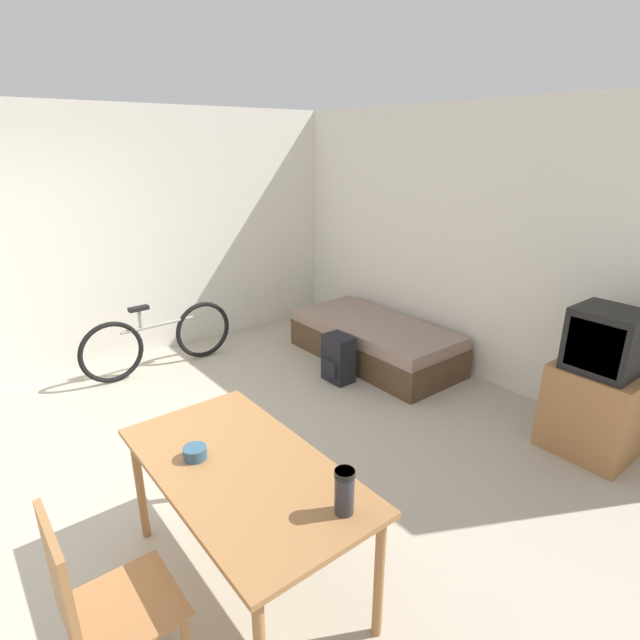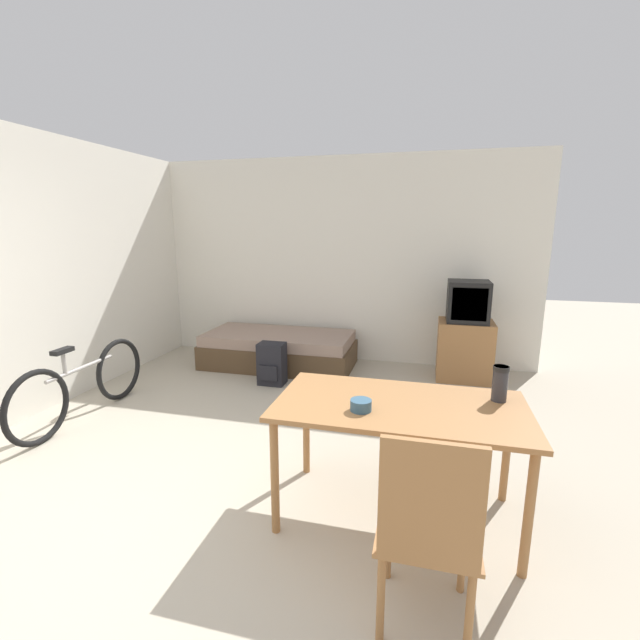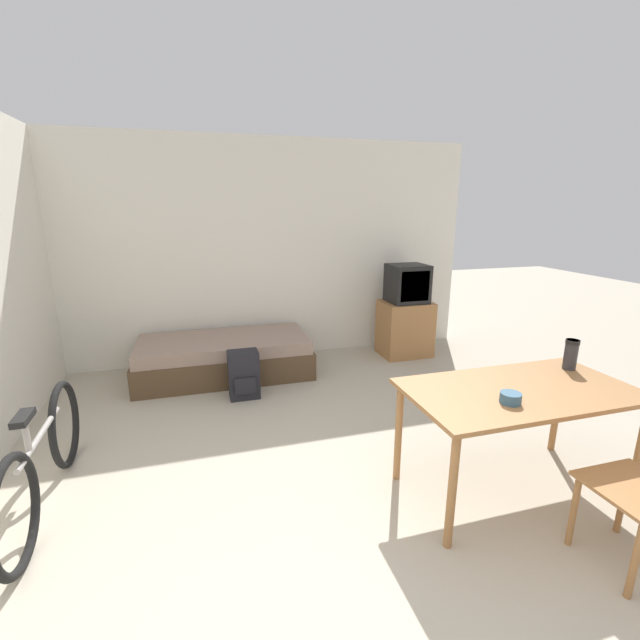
{
  "view_description": "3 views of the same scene",
  "coord_description": "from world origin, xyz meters",
  "px_view_note": "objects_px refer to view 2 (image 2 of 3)",
  "views": [
    {
      "loc": [
        3.19,
        -0.3,
        2.34
      ],
      "look_at": [
        0.21,
        2.06,
        0.97
      ],
      "focal_mm": 28.0,
      "sensor_mm": 36.0,
      "label": 1
    },
    {
      "loc": [
        1.37,
        -1.72,
        1.79
      ],
      "look_at": [
        0.35,
        2.29,
        0.89
      ],
      "focal_mm": 24.0,
      "sensor_mm": 36.0,
      "label": 2
    },
    {
      "loc": [
        -0.72,
        -1.37,
        1.9
      ],
      "look_at": [
        0.35,
        2.32,
        0.87
      ],
      "focal_mm": 24.0,
      "sensor_mm": 36.0,
      "label": 3
    }
  ],
  "objects_px": {
    "mate_bowl": "(361,405)",
    "dining_table": "(399,416)",
    "bicycle": "(83,385)",
    "daybed": "(279,350)",
    "backpack": "(272,364)",
    "wooden_chair": "(428,526)",
    "thermos_flask": "(500,382)",
    "tv": "(465,335)"
  },
  "relations": [
    {
      "from": "mate_bowl",
      "to": "dining_table",
      "type": "bearing_deg",
      "value": 36.66
    },
    {
      "from": "dining_table",
      "to": "bicycle",
      "type": "bearing_deg",
      "value": 166.95
    },
    {
      "from": "daybed",
      "to": "backpack",
      "type": "xyz_separation_m",
      "value": [
        0.15,
        -0.66,
        0.02
      ]
    },
    {
      "from": "dining_table",
      "to": "mate_bowl",
      "type": "distance_m",
      "value": 0.29
    },
    {
      "from": "wooden_chair",
      "to": "backpack",
      "type": "relative_size",
      "value": 2.04
    },
    {
      "from": "daybed",
      "to": "thermos_flask",
      "type": "height_order",
      "value": "thermos_flask"
    },
    {
      "from": "dining_table",
      "to": "bicycle",
      "type": "relative_size",
      "value": 0.9
    },
    {
      "from": "wooden_chair",
      "to": "dining_table",
      "type": "bearing_deg",
      "value": 102.8
    },
    {
      "from": "tv",
      "to": "thermos_flask",
      "type": "bearing_deg",
      "value": -90.17
    },
    {
      "from": "bicycle",
      "to": "thermos_flask",
      "type": "bearing_deg",
      "value": -7.98
    },
    {
      "from": "tv",
      "to": "bicycle",
      "type": "relative_size",
      "value": 0.72
    },
    {
      "from": "daybed",
      "to": "wooden_chair",
      "type": "relative_size",
      "value": 1.94
    },
    {
      "from": "tv",
      "to": "thermos_flask",
      "type": "distance_m",
      "value": 2.57
    },
    {
      "from": "bicycle",
      "to": "backpack",
      "type": "xyz_separation_m",
      "value": [
        1.41,
        1.31,
        -0.09
      ]
    },
    {
      "from": "dining_table",
      "to": "wooden_chair",
      "type": "bearing_deg",
      "value": -77.2
    },
    {
      "from": "mate_bowl",
      "to": "backpack",
      "type": "height_order",
      "value": "mate_bowl"
    },
    {
      "from": "dining_table",
      "to": "thermos_flask",
      "type": "height_order",
      "value": "thermos_flask"
    },
    {
      "from": "daybed",
      "to": "dining_table",
      "type": "height_order",
      "value": "dining_table"
    },
    {
      "from": "dining_table",
      "to": "bicycle",
      "type": "distance_m",
      "value": 3.09
    },
    {
      "from": "dining_table",
      "to": "bicycle",
      "type": "xyz_separation_m",
      "value": [
        -2.99,
        0.69,
        -0.34
      ]
    },
    {
      "from": "bicycle",
      "to": "mate_bowl",
      "type": "bearing_deg",
      "value": -17.04
    },
    {
      "from": "dining_table",
      "to": "wooden_chair",
      "type": "relative_size",
      "value": 1.49
    },
    {
      "from": "daybed",
      "to": "wooden_chair",
      "type": "distance_m",
      "value": 3.97
    },
    {
      "from": "tv",
      "to": "backpack",
      "type": "bearing_deg",
      "value": -161.22
    },
    {
      "from": "tv",
      "to": "bicycle",
      "type": "distance_m",
      "value": 4.13
    },
    {
      "from": "dining_table",
      "to": "thermos_flask",
      "type": "bearing_deg",
      "value": 18.31
    },
    {
      "from": "thermos_flask",
      "to": "backpack",
      "type": "distance_m",
      "value": 2.89
    },
    {
      "from": "daybed",
      "to": "bicycle",
      "type": "height_order",
      "value": "bicycle"
    },
    {
      "from": "thermos_flask",
      "to": "backpack",
      "type": "height_order",
      "value": "thermos_flask"
    },
    {
      "from": "dining_table",
      "to": "backpack",
      "type": "relative_size",
      "value": 3.04
    },
    {
      "from": "daybed",
      "to": "tv",
      "type": "relative_size",
      "value": 1.63
    },
    {
      "from": "thermos_flask",
      "to": "backpack",
      "type": "bearing_deg",
      "value": 140.1
    },
    {
      "from": "wooden_chair",
      "to": "backpack",
      "type": "bearing_deg",
      "value": 122.2
    },
    {
      "from": "backpack",
      "to": "mate_bowl",
      "type": "bearing_deg",
      "value": -57.59
    },
    {
      "from": "tv",
      "to": "mate_bowl",
      "type": "bearing_deg",
      "value": -105.44
    },
    {
      "from": "thermos_flask",
      "to": "tv",
      "type": "bearing_deg",
      "value": 89.83
    },
    {
      "from": "wooden_chair",
      "to": "mate_bowl",
      "type": "xyz_separation_m",
      "value": [
        -0.39,
        0.64,
        0.23
      ]
    },
    {
      "from": "tv",
      "to": "bicycle",
      "type": "height_order",
      "value": "tv"
    },
    {
      "from": "daybed",
      "to": "thermos_flask",
      "type": "xyz_separation_m",
      "value": [
        2.31,
        -2.47,
        0.66
      ]
    },
    {
      "from": "daybed",
      "to": "thermos_flask",
      "type": "relative_size",
      "value": 8.79
    },
    {
      "from": "mate_bowl",
      "to": "wooden_chair",
      "type": "bearing_deg",
      "value": -58.51
    },
    {
      "from": "tv",
      "to": "backpack",
      "type": "height_order",
      "value": "tv"
    }
  ]
}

